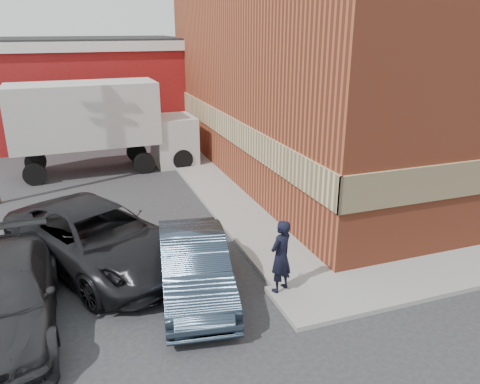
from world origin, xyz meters
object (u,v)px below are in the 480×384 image
object	(u,v)px
man	(281,256)
sedan	(194,266)
warehouse	(41,89)
box_truck	(103,121)
brick_building	(374,62)
suv_b	(3,298)
suv_a	(98,238)

from	to	relation	value
man	sedan	distance (m)	2.11
man	sedan	world-z (taller)	man
warehouse	box_truck	bearing A→B (deg)	-70.99
warehouse	man	size ratio (longest dim) A/B	8.86
sedan	box_truck	xyz separation A→B (m)	(-1.08, 11.45, 1.53)
brick_building	suv_b	distance (m)	17.55
warehouse	suv_a	distance (m)	17.47
brick_building	suv_a	xyz separation A→B (m)	(-12.75, -6.27, -3.83)
sedan	suv_a	distance (m)	3.07
warehouse	sedan	xyz separation A→B (m)	(3.85, -19.50, -2.06)
man	box_truck	size ratio (longest dim) A/B	0.23
brick_building	box_truck	world-z (taller)	brick_building
man	warehouse	bearing A→B (deg)	-100.84
brick_building	box_truck	bearing A→B (deg)	165.85
brick_building	suv_a	world-z (taller)	brick_building
man	sedan	size ratio (longest dim) A/B	0.40
suv_a	man	bearing A→B (deg)	-64.34
brick_building	man	xyz separation A→B (m)	(-8.70, -9.25, -3.64)
man	suv_a	xyz separation A→B (m)	(-4.05, 2.98, -0.19)
brick_building	suv_b	xyz separation A→B (m)	(-14.85, -8.50, -3.91)
suv_a	suv_b	bearing A→B (deg)	-161.32
brick_building	box_truck	xyz separation A→B (m)	(-11.72, 2.96, -2.40)
man	box_truck	xyz separation A→B (m)	(-3.03, 12.20, 1.24)
suv_a	box_truck	bearing A→B (deg)	55.67
suv_a	box_truck	world-z (taller)	box_truck
brick_building	suv_b	size ratio (longest dim) A/B	3.42
warehouse	suv_a	world-z (taller)	warehouse
man	suv_b	xyz separation A→B (m)	(-6.15, 0.75, -0.27)
warehouse	man	bearing A→B (deg)	-74.02
brick_building	suv_a	size ratio (longest dim) A/B	2.97
warehouse	box_truck	xyz separation A→B (m)	(2.77, -8.05, -0.53)
suv_a	suv_b	size ratio (longest dim) A/B	1.15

